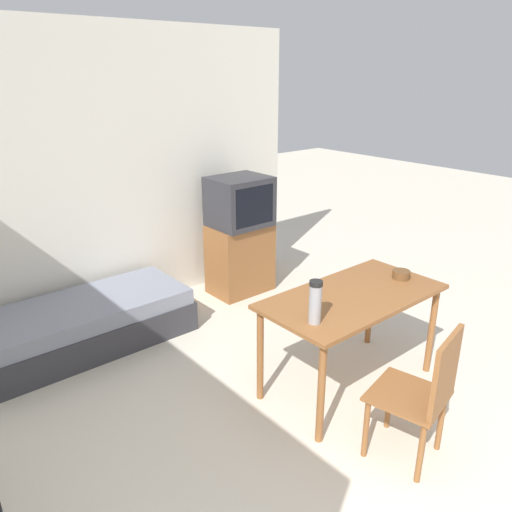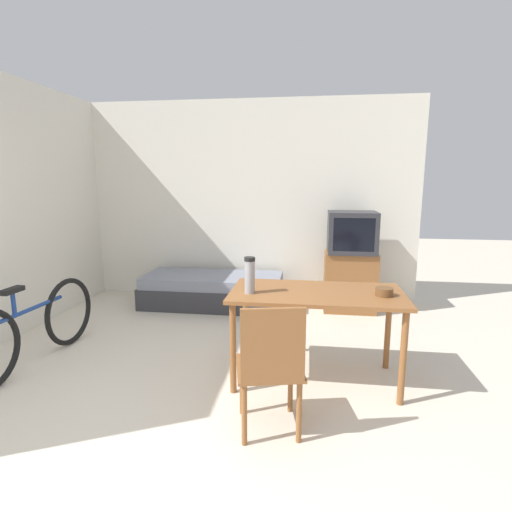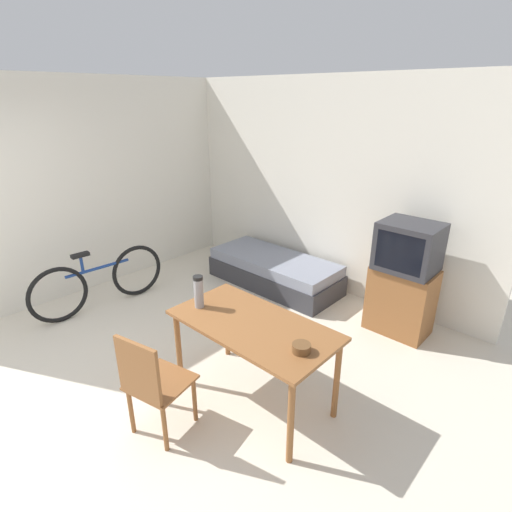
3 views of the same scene
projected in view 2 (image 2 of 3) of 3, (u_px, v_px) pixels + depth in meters
ground_plane at (107, 485)px, 2.19m from camera, size 20.00×20.00×0.00m
wall_back at (234, 201)px, 5.53m from camera, size 4.99×0.06×2.70m
daybed at (213, 290)px, 5.29m from camera, size 1.84×0.78×0.41m
tv at (351, 261)px, 5.01m from camera, size 0.64×0.50×1.26m
dining_table at (316, 302)px, 3.22m from camera, size 1.38×0.71×0.76m
wooden_chair at (271, 364)px, 2.51m from camera, size 0.50×0.50×0.90m
bicycle at (33, 328)px, 3.54m from camera, size 0.16×1.67×0.76m
thermos_flask at (250, 274)px, 3.13m from camera, size 0.09×0.09×0.29m
mate_bowl at (384, 292)px, 3.08m from camera, size 0.14×0.14×0.06m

